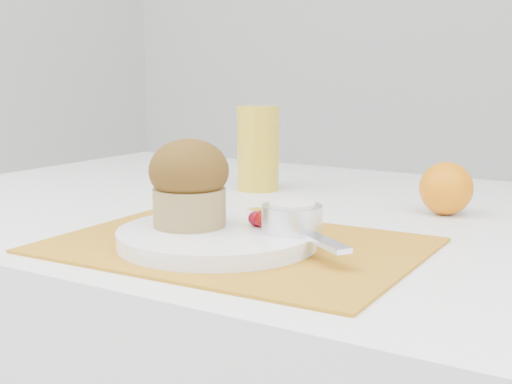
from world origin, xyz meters
The scene contains 10 objects.
placemat centered at (0.06, -0.16, 0.75)m, with size 0.40×0.29×0.00m, color #B77619.
plate centered at (0.04, -0.18, 0.76)m, with size 0.22×0.22×0.02m, color white.
ramekin centered at (0.11, -0.14, 0.79)m, with size 0.07×0.07×0.03m, color silver.
cream centered at (0.11, -0.14, 0.80)m, with size 0.05×0.05×0.01m, color silver.
raspberry_near centered at (0.07, -0.14, 0.78)m, with size 0.02×0.02×0.02m, color #52020E.
raspberry_far centered at (0.08, -0.14, 0.78)m, with size 0.02×0.02×0.02m, color #5B0203.
butter_knife centered at (0.11, -0.14, 0.77)m, with size 0.22×0.02×0.01m, color silver.
orange centered at (0.20, 0.13, 0.79)m, with size 0.07×0.07×0.07m, color orange.
juice_glass centered at (-0.11, 0.16, 0.82)m, with size 0.07×0.07×0.13m, color gold.
muffin centered at (0.01, -0.18, 0.82)m, with size 0.10×0.10×0.10m.
Camera 1 is at (0.48, -0.80, 0.95)m, focal length 50.00 mm.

